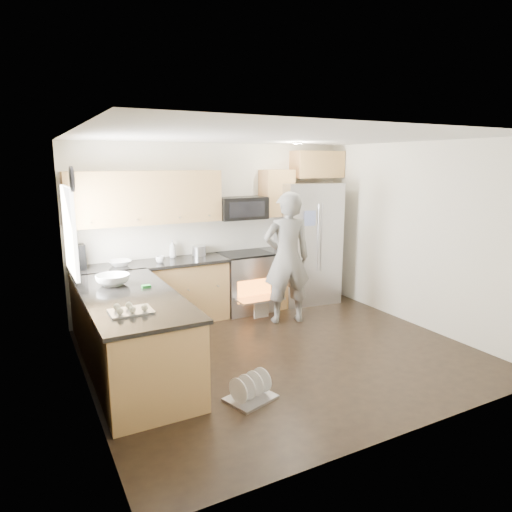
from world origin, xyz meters
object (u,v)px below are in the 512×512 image
stove_range (245,269)px  person (287,258)px  refrigerator (306,243)px  dish_rack (251,392)px

stove_range → person: 0.86m
refrigerator → person: size_ratio=1.04×
dish_rack → person: bearing=49.8°
refrigerator → person: 1.13m
stove_range → refrigerator: refrigerator is taller
stove_range → refrigerator: (1.15, 0.01, 0.32)m
stove_range → dish_rack: bearing=-115.4°
refrigerator → person: bearing=-131.6°
person → dish_rack: (-1.52, -1.79, -0.88)m
person → refrigerator: bearing=-124.3°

